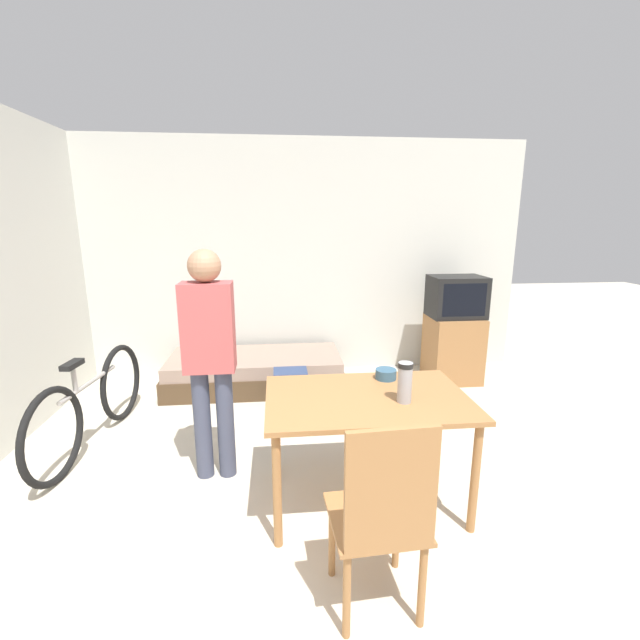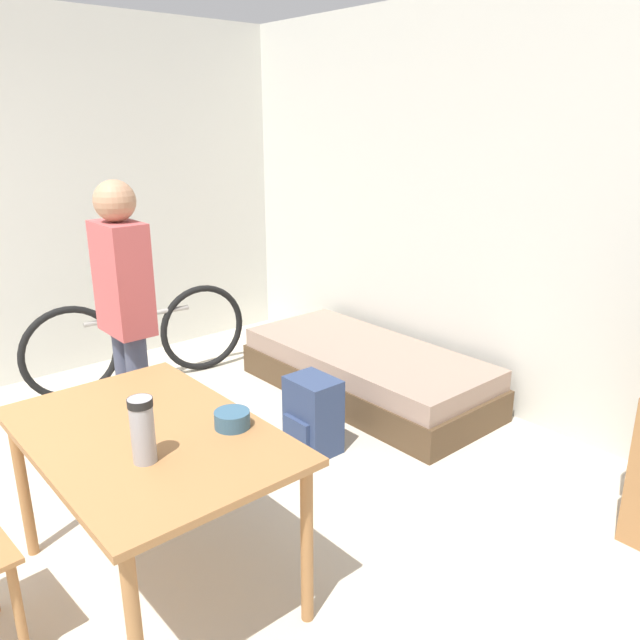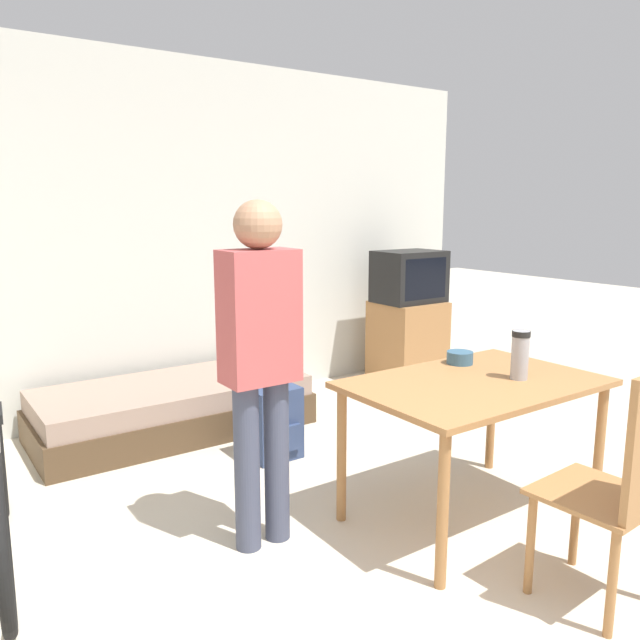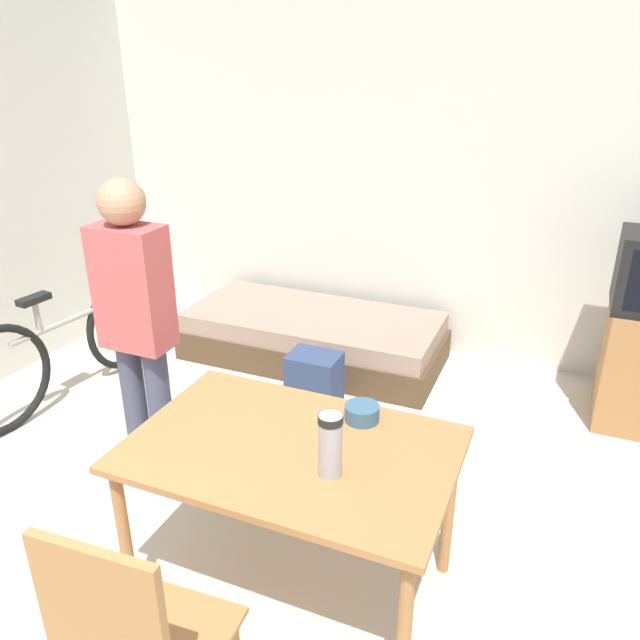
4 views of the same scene
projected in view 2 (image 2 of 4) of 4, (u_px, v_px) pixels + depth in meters
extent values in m
cube|color=silver|center=(467.00, 207.00, 4.20)|extent=(5.54, 0.06, 2.70)
cube|color=silver|center=(74.00, 197.00, 4.74)|extent=(0.06, 4.53, 2.70)
cube|color=#4C3823|center=(366.00, 380.00, 4.53)|extent=(1.90, 0.85, 0.22)
cube|color=gray|center=(367.00, 357.00, 4.47)|extent=(1.84, 0.82, 0.14)
cube|color=#9E6B3D|center=(147.00, 435.00, 2.48)|extent=(1.26, 0.83, 0.03)
cylinder|color=#9E6B3D|center=(23.00, 487.00, 2.79)|extent=(0.05, 0.05, 0.70)
cylinder|color=#9E6B3D|center=(136.00, 640.00, 1.97)|extent=(0.05, 0.05, 0.70)
cylinder|color=#9E6B3D|center=(166.00, 437.00, 3.23)|extent=(0.05, 0.05, 0.70)
cylinder|color=#9E6B3D|center=(307.00, 545.00, 2.41)|extent=(0.05, 0.05, 0.70)
cylinder|color=#9E6B3D|center=(19.00, 613.00, 2.25)|extent=(0.04, 0.04, 0.44)
torus|color=black|center=(203.00, 328.00, 4.92)|extent=(0.13, 0.69, 0.69)
torus|color=black|center=(71.00, 353.00, 4.38)|extent=(0.13, 0.69, 0.69)
cylinder|color=gray|center=(138.00, 316.00, 4.59)|extent=(0.13, 0.78, 0.04)
cylinder|color=gray|center=(112.00, 307.00, 4.46)|extent=(0.04, 0.04, 0.20)
cube|color=black|center=(111.00, 291.00, 4.43)|extent=(0.10, 0.21, 0.04)
cylinder|color=#3D4256|center=(128.00, 394.00, 3.61)|extent=(0.12, 0.12, 0.80)
cylinder|color=#3D4256|center=(141.00, 403.00, 3.49)|extent=(0.12, 0.12, 0.80)
cube|color=#B24C4C|center=(122.00, 278.00, 3.33)|extent=(0.34, 0.20, 0.60)
sphere|color=#A87A5B|center=(115.00, 201.00, 3.21)|extent=(0.22, 0.22, 0.22)
cylinder|color=#99999E|center=(143.00, 430.00, 2.23)|extent=(0.09, 0.09, 0.25)
cylinder|color=black|center=(140.00, 402.00, 2.20)|extent=(0.09, 0.09, 0.03)
cylinder|color=#335670|center=(232.00, 419.00, 2.51)|extent=(0.14, 0.14, 0.07)
cube|color=navy|center=(313.00, 415.00, 3.73)|extent=(0.31, 0.23, 0.47)
cube|color=navy|center=(296.00, 432.00, 3.67)|extent=(0.21, 0.03, 0.16)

